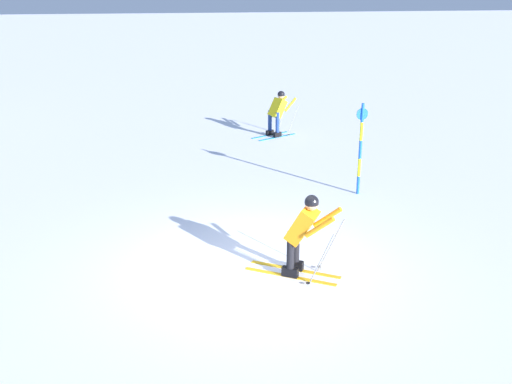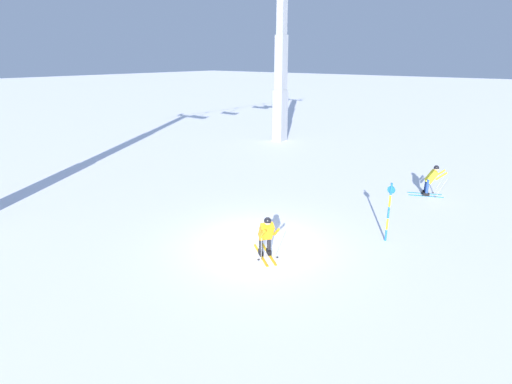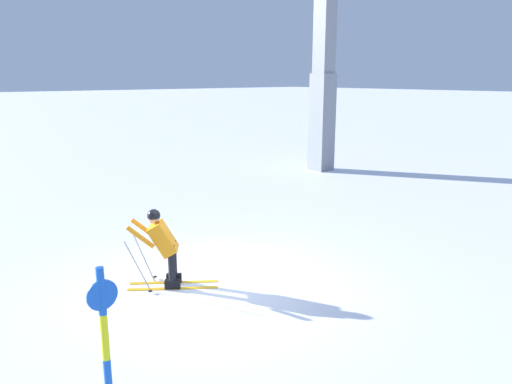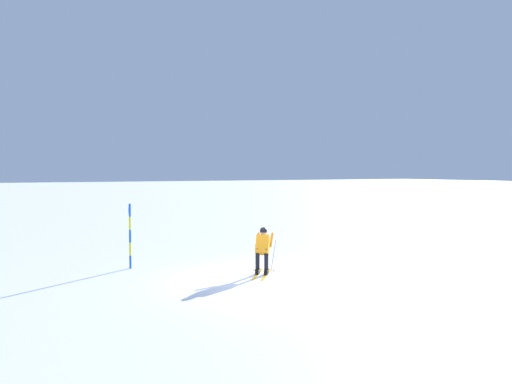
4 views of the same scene
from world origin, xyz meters
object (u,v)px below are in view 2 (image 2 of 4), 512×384
skier_distant_uphill (432,178)px  skier_carving_main (266,234)px  trail_marker_pole (389,210)px  lift_tower_far (281,74)px

skier_distant_uphill → skier_carving_main: bearing=166.3°
skier_carving_main → trail_marker_pole: (3.66, -2.64, 0.33)m
skier_carving_main → skier_distant_uphill: 10.08m
skier_carving_main → lift_tower_far: lift_tower_far is taller
trail_marker_pole → skier_distant_uphill: 6.14m
lift_tower_far → trail_marker_pole: (-12.41, -13.46, -3.88)m
lift_tower_far → skier_distant_uphill: lift_tower_far is taller
skier_carving_main → skier_distant_uphill: skier_distant_uphill is taller
skier_carving_main → lift_tower_far: 19.83m
trail_marker_pole → skier_distant_uphill: (6.13, 0.24, -0.31)m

